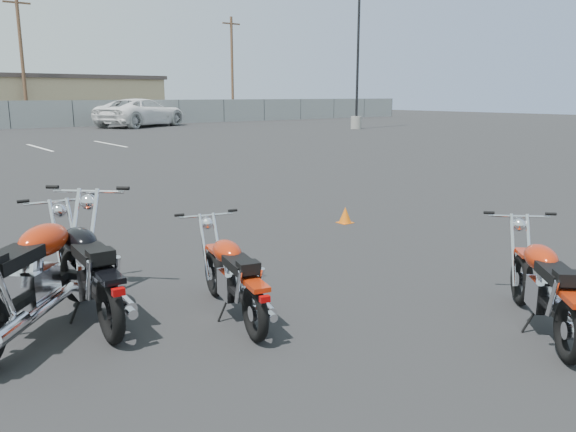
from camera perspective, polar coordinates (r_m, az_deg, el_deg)
ground at (r=6.72m, az=1.77°, el=-6.51°), size 120.00×120.00×0.00m
motorcycle_front_red at (r=5.61m, az=-24.28°, el=-5.62°), size 2.02×2.07×1.19m
motorcycle_second_black at (r=5.85m, az=-19.68°, el=-5.16°), size 0.84×2.17×1.06m
motorcycle_third_red at (r=5.56m, az=-5.58°, el=-6.15°), size 0.83×1.83×0.90m
motorcycle_rear_red at (r=5.73m, az=24.70°, el=-6.51°), size 1.59×1.64×0.94m
training_cone_near at (r=9.68m, az=5.84°, el=0.10°), size 0.23×0.23×0.28m
light_pole_east at (r=37.11m, az=7.05°, el=13.44°), size 0.80×0.70×11.27m
tan_building_east at (r=50.90m, az=-21.90°, el=11.01°), size 14.40×9.40×3.70m
utility_pole_c at (r=45.13m, az=-25.41°, el=14.28°), size 1.80×0.24×9.00m
utility_pole_d at (r=53.01m, az=-5.70°, el=14.88°), size 1.80×0.24×9.00m
white_van at (r=40.67m, az=-14.69°, el=10.91°), size 6.42×8.53×3.02m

